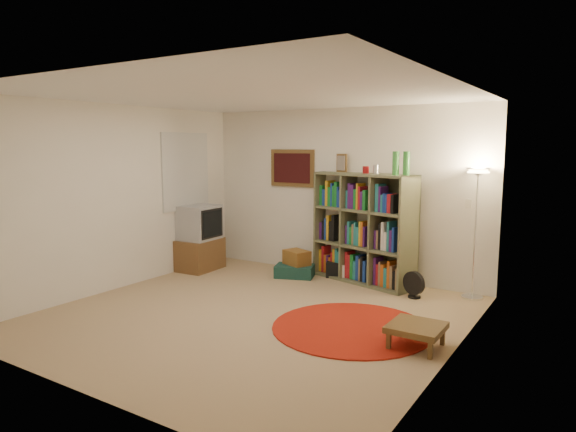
# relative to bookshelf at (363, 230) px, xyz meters

# --- Properties ---
(room) EXTENTS (4.54, 4.54, 2.54)m
(room) POSITION_rel_bookshelf_xyz_m (-0.49, -2.01, 0.50)
(room) COLOR tan
(room) RESTS_ON ground
(bookshelf) EXTENTS (1.63, 0.84, 1.88)m
(bookshelf) POSITION_rel_bookshelf_xyz_m (0.00, 0.00, 0.00)
(bookshelf) COLOR #5F6241
(bookshelf) RESTS_ON ground
(floor_lamp) EXTENTS (0.39, 0.39, 1.68)m
(floor_lamp) POSITION_rel_bookshelf_xyz_m (1.55, -0.01, 0.64)
(floor_lamp) COLOR white
(floor_lamp) RESTS_ON ground
(floor_fan) EXTENTS (0.31, 0.21, 0.35)m
(floor_fan) POSITION_rel_bookshelf_xyz_m (0.91, -0.40, -0.58)
(floor_fan) COLOR black
(floor_fan) RESTS_ON ground
(tv_stand) EXTENTS (0.53, 0.73, 1.02)m
(tv_stand) POSITION_rel_bookshelf_xyz_m (-2.45, -0.71, -0.26)
(tv_stand) COLOR brown
(tv_stand) RESTS_ON ground
(suitcase) EXTENTS (0.65, 0.53, 0.18)m
(suitcase) POSITION_rel_bookshelf_xyz_m (-0.95, -0.31, -0.67)
(suitcase) COLOR #13342F
(suitcase) RESTS_ON ground
(wicker_basket) EXTENTS (0.45, 0.39, 0.22)m
(wicker_basket) POSITION_rel_bookshelf_xyz_m (-0.94, -0.26, -0.47)
(wicker_basket) COLOR brown
(wicker_basket) RESTS_ON suitcase
(duffel_bag) EXTENTS (0.41, 0.38, 0.23)m
(duffel_bag) POSITION_rel_bookshelf_xyz_m (-0.41, 0.06, -0.64)
(duffel_bag) COLOR black
(duffel_bag) RESTS_ON ground
(paper_towel) EXTENTS (0.13, 0.13, 0.22)m
(paper_towel) POSITION_rel_bookshelf_xyz_m (-0.28, -0.06, -0.65)
(paper_towel) COLOR white
(paper_towel) RESTS_ON ground
(red_rug) EXTENTS (1.72, 1.72, 0.02)m
(red_rug) POSITION_rel_bookshelf_xyz_m (0.71, -1.84, -0.75)
(red_rug) COLOR maroon
(red_rug) RESTS_ON ground
(side_table) EXTENTS (0.50, 0.50, 0.23)m
(side_table) POSITION_rel_bookshelf_xyz_m (1.47, -1.98, -0.56)
(side_table) COLOR #52391C
(side_table) RESTS_ON ground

